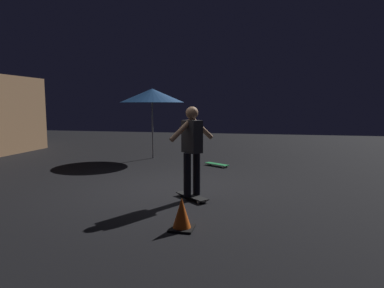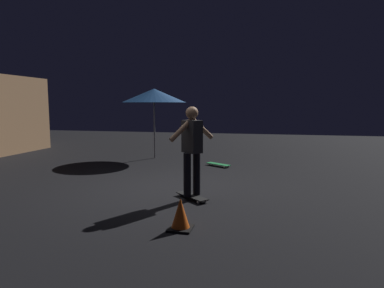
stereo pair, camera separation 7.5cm
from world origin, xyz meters
name	(u,v)px [view 2 (the right image)]	position (x,y,z in m)	size (l,w,h in m)	color
ground_plane	(166,189)	(0.00, 0.00, 0.00)	(28.00, 28.00, 0.00)	black
patio_umbrella	(154,96)	(3.87, 1.57, 2.07)	(2.10, 2.10, 2.30)	slate
skateboard_ridden	(192,196)	(-0.63, -0.72, 0.06)	(0.66, 0.72, 0.07)	black
skateboard_spare	(218,164)	(2.85, -0.72, 0.06)	(0.59, 0.76, 0.07)	green
skater	(192,145)	(-0.63, -0.72, 1.04)	(0.80, 0.71, 1.67)	black
traffic_cone	(180,215)	(-2.16, -0.89, 0.21)	(0.34, 0.34, 0.46)	black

